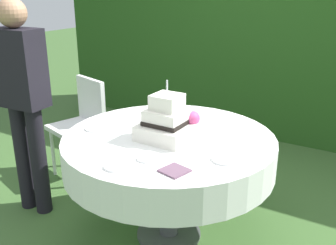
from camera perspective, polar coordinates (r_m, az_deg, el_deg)
The scene contains 11 objects.
ground_plane at distance 2.90m, azimuth 0.12°, elevation -15.98°, with size 20.00×20.00×0.00m, color #3D602D.
foliage_hedge at distance 4.62m, azimuth 16.03°, elevation 12.49°, with size 5.54×0.62×2.32m, color #234C19.
cake_table at distance 2.57m, azimuth 0.13°, elevation -4.32°, with size 1.38×1.38×0.75m.
wedding_cake at distance 2.46m, azimuth 0.04°, elevation 0.05°, with size 0.33×0.33×0.38m.
serving_plate_near at distance 2.21m, azimuth -3.06°, elevation -5.22°, with size 0.12×0.12×0.01m, color white.
serving_plate_far at distance 2.69m, azimuth -10.53°, elevation -0.86°, with size 0.14×0.14×0.01m, color white.
serving_plate_left at distance 2.21m, azimuth 8.28°, elevation -5.37°, with size 0.15×0.15×0.01m, color white.
serving_plate_right at distance 2.13m, azimuth -7.61°, elevation -6.37°, with size 0.13×0.13×0.01m, color white.
napkin_stack at distance 2.07m, azimuth 0.97°, elevation -7.03°, with size 0.13×0.13×0.01m, color #6B4C60.
garden_chair at distance 3.59m, azimuth -12.36°, elevation 0.61°, with size 0.50×0.50×0.89m.
standing_person at distance 2.99m, azimuth -20.44°, elevation 3.74°, with size 0.37×0.22×1.60m.
Camera 1 is at (1.20, -2.02, 1.70)m, focal length 41.77 mm.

